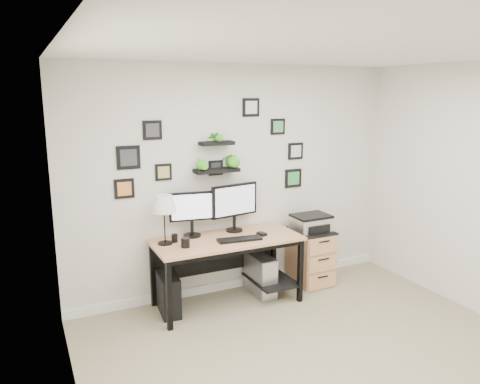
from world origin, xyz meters
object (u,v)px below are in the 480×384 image
pc_tower_grey (260,275)px  file_cabinet (311,256)px  monitor_left (192,211)px  table_lamp (164,205)px  monitor_right (235,203)px  mug (185,243)px  pc_tower_black (169,294)px  desk (229,248)px  printer (311,223)px

pc_tower_grey → file_cabinet: (0.71, 0.03, 0.10)m
monitor_left → table_lamp: 0.38m
monitor_right → mug: 0.79m
table_lamp → pc_tower_black: size_ratio=1.22×
pc_tower_black → file_cabinet: 1.81m
desk → printer: printer is taller
table_lamp → pc_tower_black: table_lamp is taller
desk → pc_tower_grey: 0.57m
table_lamp → mug: (0.15, -0.20, -0.36)m
monitor_right → printer: monitor_right is taller
pc_tower_black → desk: bearing=3.6°
mug → pc_tower_black: (-0.15, 0.14, -0.59)m
table_lamp → pc_tower_grey: table_lamp is taller
desk → pc_tower_black: desk is taller
monitor_right → file_cabinet: size_ratio=0.87×
printer → file_cabinet: bearing=43.9°
pc_tower_grey → printer: (0.68, 0.01, 0.54)m
file_cabinet → printer: printer is taller
desk → monitor_left: bearing=151.1°
monitor_left → pc_tower_grey: monitor_left is taller
monitor_left → mug: size_ratio=4.96×
file_cabinet → printer: bearing=-136.1°
file_cabinet → pc_tower_black: bearing=-178.8°
monitor_left → monitor_right: 0.50m
desk → pc_tower_black: bearing=178.2°
monitor_right → pc_tower_grey: bearing=-29.2°
pc_tower_black → pc_tower_grey: (1.10, 0.01, 0.02)m
monitor_left → pc_tower_black: (-0.34, -0.17, -0.83)m
table_lamp → file_cabinet: 1.99m
desk → pc_tower_grey: bearing=3.9°
pc_tower_black → printer: bearing=5.8°
monitor_left → pc_tower_grey: 1.12m
pc_tower_black → monitor_right: bearing=15.6°
monitor_left → printer: (1.44, -0.16, -0.27)m
pc_tower_black → file_cabinet: (1.80, 0.04, 0.12)m
pc_tower_black → printer: (1.78, 0.01, 0.56)m
monitor_right → pc_tower_black: bearing=-169.8°
monitor_left → mug: monitor_left is taller
desk → pc_tower_black: size_ratio=3.78×
monitor_right → printer: bearing=-8.4°
monitor_left → printer: bearing=-6.3°
monitor_right → table_lamp: size_ratio=1.13×
desk → file_cabinet: size_ratio=2.39×
table_lamp → monitor_right: bearing=6.6°
monitor_left → file_cabinet: monitor_left is taller
monitor_left → mug: 0.44m
desk → table_lamp: 0.88m
desk → mug: size_ratio=16.01×
mug → pc_tower_grey: mug is taller
monitor_left → mug: bearing=-120.6°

